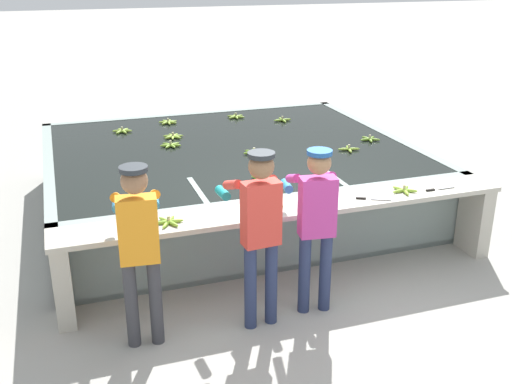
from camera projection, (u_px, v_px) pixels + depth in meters
The scene contains 21 objects.
ground_plane at pixel (299, 292), 5.94m from camera, with size 80.00×80.00×0.00m, color #A3A099.
wash_tank at pixel (230, 177), 7.91m from camera, with size 4.60×3.91×0.84m.
work_ledge at pixel (292, 228), 5.92m from camera, with size 4.60×0.45×0.84m.
worker_0 at pixel (139, 239), 4.84m from camera, with size 0.46×0.73×1.60m.
worker_1 at pixel (259, 223), 5.10m from camera, with size 0.44×0.73×1.62m.
worker_2 at pixel (316, 216), 5.34m from camera, with size 0.47×0.73×1.57m.
banana_bunch_floating_0 at pixel (236, 117), 9.17m from camera, with size 0.27×0.28×0.08m.
banana_bunch_floating_1 at pixel (260, 179), 6.52m from camera, with size 0.27×0.27×0.08m.
banana_bunch_floating_2 at pixel (370, 139), 8.00m from camera, with size 0.26×0.28×0.08m.
banana_bunch_floating_3 at pixel (122, 131), 8.39m from camera, with size 0.28×0.28×0.08m.
banana_bunch_floating_4 at pixel (254, 152), 7.45m from camera, with size 0.27×0.28×0.08m.
banana_bunch_floating_5 at pixel (171, 145), 7.75m from camera, with size 0.27×0.28×0.08m.
banana_bunch_floating_6 at pixel (282, 120), 8.98m from camera, with size 0.28×0.28×0.08m.
banana_bunch_floating_7 at pixel (349, 149), 7.58m from camera, with size 0.28×0.28×0.08m.
banana_bunch_floating_8 at pixel (173, 136), 8.13m from camera, with size 0.27×0.28×0.08m.
banana_bunch_floating_9 at pixel (168, 122), 8.85m from camera, with size 0.28×0.27×0.08m.
banana_bunch_ledge_0 at pixel (269, 206), 5.80m from camera, with size 0.27×0.28×0.08m.
banana_bunch_ledge_1 at pixel (169, 222), 5.44m from camera, with size 0.28×0.26×0.08m.
banana_bunch_ledge_2 at pixel (404, 190), 6.20m from camera, with size 0.27×0.28×0.08m.
knife_0 at pixel (368, 199), 6.00m from camera, with size 0.33×0.18×0.02m.
knife_1 at pixel (436, 189), 6.25m from camera, with size 0.35×0.04×0.02m.
Camera 1 is at (-2.07, -4.77, 3.06)m, focal length 42.00 mm.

